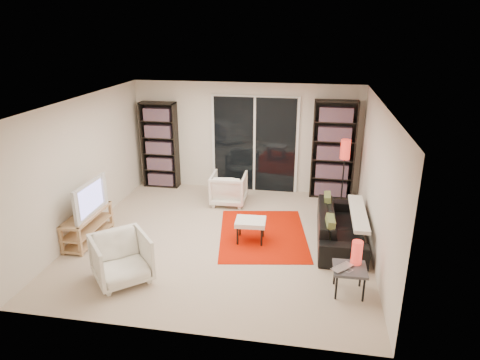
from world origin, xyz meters
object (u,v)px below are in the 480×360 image
bookshelf_left (160,145)px  tv_stand (88,226)px  bookshelf_right (333,150)px  ottoman (251,223)px  sofa (341,226)px  armchair_back (229,188)px  armchair_front (121,259)px  floor_lamp (345,156)px  side_table (350,271)px

bookshelf_left → tv_stand: bearing=-97.1°
bookshelf_right → ottoman: size_ratio=3.93×
tv_stand → ottoman: bearing=9.0°
sofa → armchair_back: bearing=58.5°
bookshelf_right → sofa: bearing=-86.8°
armchair_back → armchair_front: bearing=71.3°
ottoman → floor_lamp: size_ratio=0.37×
sofa → armchair_front: (-3.19, -1.77, 0.07)m
bookshelf_left → bookshelf_right: bearing=-0.0°
armchair_back → side_table: 3.66m
bookshelf_right → ottoman: bearing=-121.0°
bookshelf_left → bookshelf_right: (3.85, -0.00, 0.07)m
armchair_back → side_table: (2.28, -2.86, 0.02)m
armchair_back → floor_lamp: 2.44m
bookshelf_left → ottoman: size_ratio=3.65×
armchair_front → ottoman: 2.25m
armchair_front → ottoman: size_ratio=1.46×
armchair_front → side_table: size_ratio=1.67×
sofa → side_table: 1.53m
bookshelf_right → sofa: (0.12, -2.10, -0.76)m
bookshelf_right → armchair_front: bearing=-128.5°
tv_stand → floor_lamp: 5.00m
side_table → bookshelf_right: bearing=92.6°
bookshelf_left → sofa: (3.97, -2.10, -0.69)m
bookshelf_left → armchair_back: (1.74, -0.76, -0.65)m
sofa → floor_lamp: size_ratio=1.37×
tv_stand → floor_lamp: (4.40, 2.21, 0.83)m
tv_stand → sofa: 4.37m
bookshelf_left → ottoman: (2.44, -2.35, -0.63)m
floor_lamp → bookshelf_left: bearing=171.9°
tv_stand → ottoman: (2.79, 0.44, 0.08)m
side_table → ottoman: bearing=141.0°
tv_stand → armchair_front: size_ratio=1.52×
bookshelf_left → side_table: bearing=-42.1°
bookshelf_left → sofa: bookshelf_left is taller
floor_lamp → bookshelf_right: bearing=109.5°
bookshelf_right → side_table: (0.17, -3.62, -0.70)m
tv_stand → ottoman: size_ratio=2.22×
sofa → floor_lamp: bearing=-3.7°
side_table → armchair_back: bearing=128.5°
bookshelf_left → floor_lamp: (4.05, -0.57, 0.12)m
side_table → floor_lamp: bearing=89.3°
bookshelf_right → floor_lamp: bearing=-70.5°
tv_stand → armchair_front: 1.56m
sofa → armchair_back: 2.60m
ottoman → armchair_back: bearing=113.8°
armchair_back → floor_lamp: size_ratio=0.51×
sofa → side_table: sofa is taller
armchair_back → sofa: bearing=147.6°
bookshelf_left → armchair_front: 3.99m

